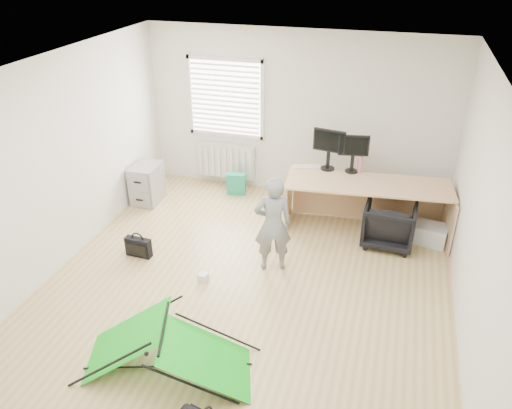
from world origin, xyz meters
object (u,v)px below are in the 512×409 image
(storage_crate, at_px, (429,234))
(laptop_bag, at_px, (139,247))
(kite, at_px, (166,348))
(monitor_right, at_px, (353,159))
(monitor_left, at_px, (328,155))
(person, at_px, (273,224))
(office_chair, at_px, (389,223))
(desk, at_px, (366,208))
(filing_cabinet, at_px, (147,183))
(thermos, at_px, (360,164))

(storage_crate, bearing_deg, laptop_bag, -158.68)
(kite, bearing_deg, monitor_right, 50.80)
(monitor_left, relative_size, person, 0.36)
(office_chair, bearing_deg, storage_crate, -157.89)
(person, xyz_separation_m, laptop_bag, (-1.83, -0.25, -0.53))
(desk, bearing_deg, person, -136.02)
(storage_crate, bearing_deg, person, -148.17)
(monitor_left, bearing_deg, filing_cabinet, -163.65)
(monitor_right, distance_m, thermos, 0.14)
(desk, xyz_separation_m, storage_crate, (0.93, -0.03, -0.26))
(kite, height_order, laptop_bag, kite)
(monitor_left, xyz_separation_m, thermos, (0.47, 0.02, -0.10))
(filing_cabinet, bearing_deg, monitor_left, 4.31)
(storage_crate, xyz_separation_m, laptop_bag, (-3.83, -1.50, 0.00))
(thermos, distance_m, kite, 3.96)
(storage_crate, bearing_deg, monitor_right, 163.56)
(storage_crate, bearing_deg, thermos, 161.38)
(office_chair, relative_size, person, 0.54)
(desk, height_order, monitor_right, monitor_right)
(monitor_left, height_order, laptop_bag, monitor_left)
(monitor_right, xyz_separation_m, person, (-0.79, -1.60, -0.35))
(desk, height_order, laptop_bag, desk)
(office_chair, bearing_deg, kite, 59.05)
(filing_cabinet, xyz_separation_m, kite, (1.87, -3.24, -0.05))
(monitor_right, bearing_deg, laptop_bag, -155.14)
(person, bearing_deg, thermos, -140.06)
(laptop_bag, bearing_deg, monitor_right, 38.58)
(person, height_order, kite, person)
(filing_cabinet, height_order, person, person)
(desk, bearing_deg, office_chair, -39.60)
(monitor_right, bearing_deg, storage_crate, -26.85)
(laptop_bag, bearing_deg, monitor_left, 42.57)
(monitor_left, relative_size, monitor_right, 1.09)
(desk, xyz_separation_m, office_chair, (0.36, -0.24, -0.07))
(desk, height_order, kite, desk)
(desk, relative_size, office_chair, 3.27)
(monitor_right, distance_m, laptop_bag, 3.32)
(person, bearing_deg, monitor_left, -125.88)
(monitor_left, relative_size, office_chair, 0.68)
(person, relative_size, laptop_bag, 3.63)
(monitor_left, bearing_deg, monitor_right, 10.00)
(thermos, height_order, storage_crate, thermos)
(person, distance_m, kite, 2.12)
(desk, distance_m, office_chair, 0.43)
(filing_cabinet, bearing_deg, kite, -62.68)
(desk, xyz_separation_m, monitor_left, (-0.64, 0.32, 0.63))
(desk, height_order, office_chair, desk)
(monitor_left, xyz_separation_m, person, (-0.43, -1.60, -0.36))
(person, bearing_deg, desk, -150.86)
(monitor_left, height_order, thermos, monitor_left)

